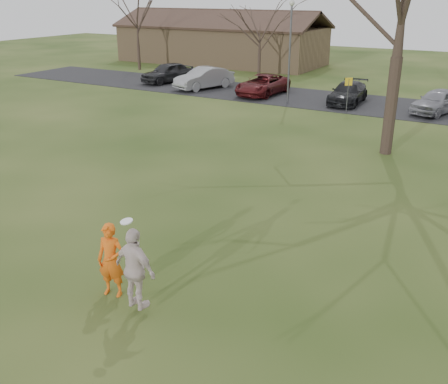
{
  "coord_description": "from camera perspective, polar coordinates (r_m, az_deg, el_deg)",
  "views": [
    {
      "loc": [
        6.66,
        -7.53,
        6.77
      ],
      "look_at": [
        0.0,
        4.0,
        1.5
      ],
      "focal_mm": 40.85,
      "sensor_mm": 36.0,
      "label": 1
    }
  ],
  "objects": [
    {
      "name": "building",
      "position": [
        52.98,
        -0.37,
        16.36
      ],
      "size": [
        20.6,
        8.5,
        5.14
      ],
      "color": "#8C6D4C",
      "rests_on": "ground"
    },
    {
      "name": "car_0",
      "position": [
        41.29,
        -6.32,
        13.16
      ],
      "size": [
        2.86,
        4.79,
        1.53
      ],
      "primitive_type": "imported",
      "rotation": [
        0.0,
        0.0,
        -0.25
      ],
      "color": "#232326",
      "rests_on": "parking_strip"
    },
    {
      "name": "catching_play",
      "position": [
        11.35,
        -9.89,
        -8.51
      ],
      "size": [
        1.17,
        0.6,
        2.16
      ],
      "color": "beige",
      "rests_on": "ground"
    },
    {
      "name": "car_2",
      "position": [
        36.08,
        4.34,
        11.89
      ],
      "size": [
        2.43,
        4.99,
        1.37
      ],
      "primitive_type": "imported",
      "rotation": [
        0.0,
        0.0,
        -0.03
      ],
      "color": "#4D1214",
      "rests_on": "parking_strip"
    },
    {
      "name": "player_defender",
      "position": [
        12.28,
        -12.52,
        -7.46
      ],
      "size": [
        0.75,
        0.59,
        1.83
      ],
      "primitive_type": "imported",
      "rotation": [
        0.0,
        0.0,
        0.24
      ],
      "color": "orange",
      "rests_on": "ground"
    },
    {
      "name": "car_1",
      "position": [
        38.29,
        -2.25,
        12.62
      ],
      "size": [
        3.04,
        4.94,
        1.54
      ],
      "primitive_type": "imported",
      "rotation": [
        0.0,
        0.0,
        -0.33
      ],
      "color": "gray",
      "rests_on": "parking_strip"
    },
    {
      "name": "lamp_post",
      "position": [
        32.71,
        7.42,
        16.51
      ],
      "size": [
        0.34,
        0.34,
        6.27
      ],
      "color": "#47474C",
      "rests_on": "ground"
    },
    {
      "name": "car_3",
      "position": [
        34.08,
        13.7,
        10.73
      ],
      "size": [
        2.11,
        4.63,
        1.31
      ],
      "primitive_type": "imported",
      "rotation": [
        0.0,
        0.0,
        0.06
      ],
      "color": "black",
      "rests_on": "parking_strip"
    },
    {
      "name": "car_4",
      "position": [
        32.8,
        22.81,
        9.36
      ],
      "size": [
        2.93,
        4.5,
        1.43
      ],
      "primitive_type": "imported",
      "rotation": [
        0.0,
        0.0,
        -0.32
      ],
      "color": "gray",
      "rests_on": "parking_strip"
    },
    {
      "name": "sign_yellow",
      "position": [
        31.23,
        13.72,
        11.19
      ],
      "size": [
        0.35,
        0.35,
        2.08
      ],
      "color": "#47474C",
      "rests_on": "ground"
    },
    {
      "name": "parking_strip",
      "position": [
        33.88,
        18.28,
        9.03
      ],
      "size": [
        62.0,
        6.5,
        0.04
      ],
      "primitive_type": "cube",
      "color": "black",
      "rests_on": "ground"
    },
    {
      "name": "ground",
      "position": [
        12.12,
        -9.74,
        -12.73
      ],
      "size": [
        120.0,
        120.0,
        0.0
      ],
      "primitive_type": "plane",
      "color": "#1E380F",
      "rests_on": "ground"
    }
  ]
}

